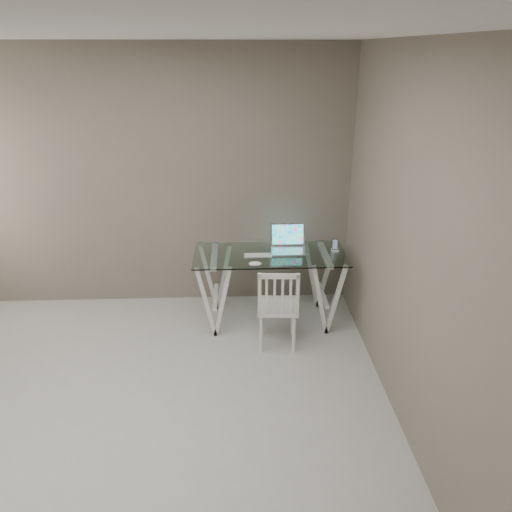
{
  "coord_description": "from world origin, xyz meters",
  "views": [
    {
      "loc": [
        0.79,
        -2.84,
        2.62
      ],
      "look_at": [
        0.97,
        1.41,
        0.85
      ],
      "focal_mm": 35.0,
      "sensor_mm": 36.0,
      "label": 1
    }
  ],
  "objects": [
    {
      "name": "mouse",
      "position": [
        0.96,
        1.42,
        0.77
      ],
      "size": [
        0.12,
        0.07,
        0.04
      ],
      "primitive_type": "ellipsoid",
      "color": "white",
      "rests_on": "desk"
    },
    {
      "name": "desk",
      "position": [
        1.12,
        1.71,
        0.38
      ],
      "size": [
        1.5,
        0.7,
        0.75
      ],
      "color": "silver",
      "rests_on": "ground"
    },
    {
      "name": "laptop",
      "position": [
        1.31,
        1.82,
        0.8
      ],
      "size": [
        0.35,
        0.31,
        0.24
      ],
      "color": "#B4B4B9",
      "rests_on": "desk"
    },
    {
      "name": "phone_dock",
      "position": [
        1.77,
        1.75,
        0.78
      ],
      "size": [
        0.07,
        0.07,
        0.13
      ],
      "color": "white",
      "rests_on": "desk"
    },
    {
      "name": "chair",
      "position": [
        1.16,
        1.19,
        0.45
      ],
      "size": [
        0.39,
        0.39,
        0.81
      ],
      "rotation": [
        0.0,
        0.0,
        -0.06
      ],
      "color": "silver",
      "rests_on": "ground"
    },
    {
      "name": "keyboard",
      "position": [
        0.99,
        1.66,
        0.75
      ],
      "size": [
        0.28,
        0.12,
        0.01
      ],
      "primitive_type": "cube",
      "color": "silver",
      "rests_on": "desk"
    },
    {
      "name": "room",
      "position": [
        -0.06,
        0.02,
        1.72
      ],
      "size": [
        4.5,
        4.52,
        2.71
      ],
      "color": "#AAA7A3",
      "rests_on": "ground"
    }
  ]
}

